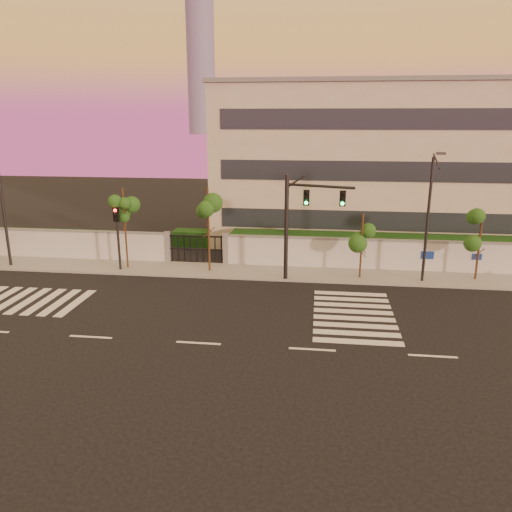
% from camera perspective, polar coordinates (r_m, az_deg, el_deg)
% --- Properties ---
extents(ground, '(120.00, 120.00, 0.00)m').
position_cam_1_polar(ground, '(22.48, -6.59, -9.86)').
color(ground, black).
rests_on(ground, ground).
extents(sidewalk, '(60.00, 3.00, 0.15)m').
position_cam_1_polar(sidewalk, '(32.05, -2.18, -1.76)').
color(sidewalk, gray).
rests_on(sidewalk, ground).
extents(perimeter_wall, '(60.00, 0.36, 2.20)m').
position_cam_1_polar(perimeter_wall, '(33.18, -1.60, 0.64)').
color(perimeter_wall, silver).
rests_on(perimeter_wall, ground).
extents(hedge_row, '(41.00, 4.25, 1.80)m').
position_cam_1_polar(hedge_row, '(35.73, 0.76, 1.32)').
color(hedge_row, black).
rests_on(hedge_row, ground).
extents(institutional_building, '(24.40, 12.40, 12.25)m').
position_cam_1_polar(institutional_building, '(41.99, 12.81, 10.47)').
color(institutional_building, '#B7AD9B').
rests_on(institutional_building, ground).
extents(distant_skyscraper, '(16.00, 16.00, 118.00)m').
position_cam_1_polar(distant_skyscraper, '(312.18, -6.45, 25.14)').
color(distant_skyscraper, slate).
rests_on(distant_skyscraper, ground).
extents(road_markings, '(57.00, 7.62, 0.02)m').
position_cam_1_polar(road_markings, '(26.18, -8.03, -6.11)').
color(road_markings, silver).
rests_on(road_markings, ground).
extents(street_tree_c, '(1.39, 1.11, 5.37)m').
position_cam_1_polar(street_tree_c, '(32.82, -14.82, 5.10)').
color(street_tree_c, '#382314').
rests_on(street_tree_c, ground).
extents(street_tree_d, '(1.60, 1.27, 5.49)m').
position_cam_1_polar(street_tree_d, '(31.20, -5.45, 5.20)').
color(street_tree_d, '#382314').
rests_on(street_tree_d, ground).
extents(street_tree_e, '(1.46, 1.17, 4.08)m').
position_cam_1_polar(street_tree_e, '(30.54, 12.09, 2.73)').
color(street_tree_e, '#382314').
rests_on(street_tree_e, ground).
extents(street_tree_f, '(1.62, 1.29, 4.33)m').
position_cam_1_polar(street_tree_f, '(32.37, 24.36, 2.72)').
color(street_tree_f, '#382314').
rests_on(street_tree_f, ground).
extents(traffic_signal_main, '(4.00, 1.34, 6.42)m').
position_cam_1_polar(traffic_signal_main, '(29.40, 5.08, 4.62)').
color(traffic_signal_main, black).
rests_on(traffic_signal_main, ground).
extents(traffic_signal_secondary, '(0.34, 0.33, 4.32)m').
position_cam_1_polar(traffic_signal_secondary, '(32.73, -15.55, 2.88)').
color(traffic_signal_secondary, black).
rests_on(traffic_signal_secondary, ground).
extents(streetlight_west, '(0.52, 2.08, 8.64)m').
position_cam_1_polar(streetlight_west, '(35.87, -27.22, 5.93)').
color(streetlight_west, black).
rests_on(streetlight_west, ground).
extents(streetlight_east, '(0.47, 1.89, 7.85)m').
position_cam_1_polar(streetlight_east, '(30.47, 19.14, 4.55)').
color(streetlight_east, black).
rests_on(streetlight_east, ground).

